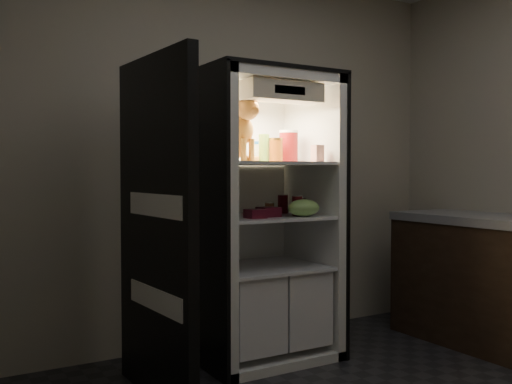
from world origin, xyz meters
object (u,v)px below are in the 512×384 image
(soda_can_b, at_px, (301,206))
(condiment_jar, at_px, (270,208))
(refrigerator, at_px, (259,237))
(berry_box_left, at_px, (255,214))
(pepper_jar, at_px, (289,146))
(soda_can_a, at_px, (283,204))
(parmesan_shaker, at_px, (264,148))
(mayo_tub, at_px, (257,152))
(soda_can_c, at_px, (297,205))
(grape_bag, at_px, (304,208))
(tabby_cat, at_px, (234,136))
(salsa_jar, at_px, (276,150))
(berry_box_right, at_px, (268,212))
(cream_carton, at_px, (317,153))

(soda_can_b, distance_m, condiment_jar, 0.22)
(refrigerator, height_order, soda_can_b, refrigerator)
(berry_box_left, bearing_deg, refrigerator, 53.91)
(pepper_jar, xyz_separation_m, soda_can_a, (-0.01, 0.05, -0.39))
(parmesan_shaker, height_order, mayo_tub, parmesan_shaker)
(soda_can_c, bearing_deg, mayo_tub, 117.20)
(mayo_tub, bearing_deg, grape_bag, -70.86)
(tabby_cat, height_order, berry_box_left, tabby_cat)
(salsa_jar, relative_size, soda_can_c, 1.22)
(parmesan_shaker, xyz_separation_m, soda_can_b, (0.25, -0.07, -0.39))
(berry_box_left, bearing_deg, berry_box_right, 23.42)
(tabby_cat, xyz_separation_m, soda_can_b, (0.50, -0.03, -0.46))
(refrigerator, distance_m, tabby_cat, 0.70)
(tabby_cat, xyz_separation_m, grape_bag, (0.40, -0.19, -0.46))
(salsa_jar, bearing_deg, grape_bag, -63.25)
(salsa_jar, height_order, berry_box_right, salsa_jar)
(refrigerator, bearing_deg, berry_box_left, -126.09)
(tabby_cat, relative_size, condiment_jar, 4.93)
(refrigerator, height_order, soda_can_a, refrigerator)
(cream_carton, relative_size, soda_can_c, 0.84)
(parmesan_shaker, height_order, condiment_jar, parmesan_shaker)
(parmesan_shaker, xyz_separation_m, grape_bag, (0.16, -0.23, -0.39))
(tabby_cat, bearing_deg, grape_bag, -40.63)
(mayo_tub, distance_m, cream_carton, 0.44)
(pepper_jar, bearing_deg, berry_box_left, -150.86)
(soda_can_a, relative_size, grape_bag, 0.59)
(mayo_tub, height_order, pepper_jar, pepper_jar)
(cream_carton, distance_m, soda_can_c, 0.37)
(refrigerator, relative_size, parmesan_shaker, 10.26)
(parmesan_shaker, distance_m, salsa_jar, 0.08)
(pepper_jar, xyz_separation_m, berry_box_right, (-0.26, -0.16, -0.43))
(soda_can_c, bearing_deg, berry_box_left, -169.77)
(mayo_tub, distance_m, soda_can_a, 0.40)
(salsa_jar, xyz_separation_m, condiment_jar, (-0.03, 0.04, -0.39))
(berry_box_left, bearing_deg, salsa_jar, 32.06)
(pepper_jar, height_order, cream_carton, pepper_jar)
(soda_can_b, bearing_deg, soda_can_a, 112.05)
(parmesan_shaker, xyz_separation_m, berry_box_right, (-0.06, -0.15, -0.41))
(tabby_cat, bearing_deg, soda_can_b, -18.74)
(tabby_cat, xyz_separation_m, berry_box_right, (0.19, -0.11, -0.48))
(refrigerator, height_order, condiment_jar, refrigerator)
(mayo_tub, distance_m, grape_bag, 0.54)
(salsa_jar, height_order, soda_can_b, salsa_jar)
(mayo_tub, bearing_deg, refrigerator, -114.71)
(soda_can_c, xyz_separation_m, berry_box_left, (-0.36, -0.06, -0.04))
(pepper_jar, relative_size, soda_can_c, 1.68)
(salsa_jar, relative_size, berry_box_right, 1.28)
(cream_carton, xyz_separation_m, berry_box_left, (-0.44, 0.04, -0.38))
(mayo_tub, distance_m, salsa_jar, 0.19)
(condiment_jar, bearing_deg, soda_can_a, 26.52)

